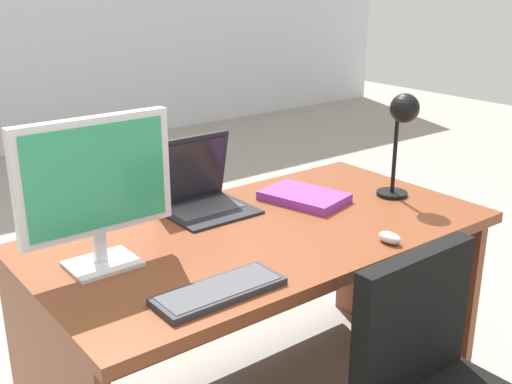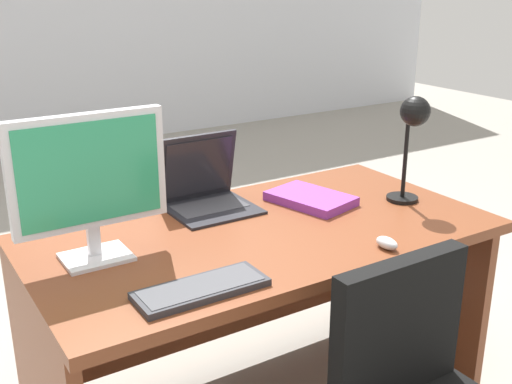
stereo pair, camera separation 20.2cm
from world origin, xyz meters
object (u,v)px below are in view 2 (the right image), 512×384
(laptop, at_px, (204,185))
(mouse, at_px, (387,243))
(book, at_px, (311,199))
(desk_lamp, at_px, (413,126))
(keyboard, at_px, (201,289))
(desk, at_px, (255,277))
(monitor, at_px, (89,177))

(laptop, xyz_separation_m, mouse, (0.31, -0.65, -0.06))
(mouse, xyz_separation_m, book, (0.05, 0.47, -0.00))
(laptop, height_order, book, laptop)
(desk_lamp, distance_m, book, 0.46)
(laptop, bearing_deg, keyboard, -118.38)
(desk, relative_size, mouse, 18.72)
(desk, xyz_separation_m, keyboard, (-0.39, -0.34, 0.21))
(desk, bearing_deg, monitor, 178.02)
(keyboard, distance_m, mouse, 0.63)
(mouse, bearing_deg, desk, 121.91)
(monitor, distance_m, keyboard, 0.47)
(book, bearing_deg, mouse, -96.06)
(desk, height_order, monitor, monitor)
(desk, distance_m, mouse, 0.51)
(laptop, relative_size, desk_lamp, 0.75)
(monitor, xyz_separation_m, laptop, (0.50, 0.24, -0.18))
(laptop, relative_size, keyboard, 0.83)
(laptop, distance_m, keyboard, 0.69)
(desk, distance_m, book, 0.37)
(desk, xyz_separation_m, desk_lamp, (0.61, -0.11, 0.50))
(desk_lamp, bearing_deg, mouse, -142.66)
(monitor, bearing_deg, laptop, 26.05)
(keyboard, height_order, book, book)
(mouse, relative_size, book, 0.24)
(laptop, bearing_deg, book, -27.96)
(desk, xyz_separation_m, monitor, (-0.56, 0.02, 0.46))
(keyboard, bearing_deg, desk_lamp, 12.74)
(keyboard, height_order, mouse, mouse)
(desk, relative_size, desk_lamp, 3.87)
(laptop, bearing_deg, monitor, -153.95)
(mouse, relative_size, desk_lamp, 0.21)
(desk, height_order, keyboard, keyboard)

